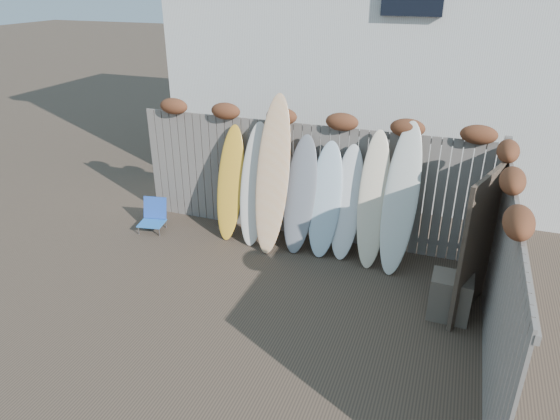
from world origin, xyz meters
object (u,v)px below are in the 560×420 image
(beach_chair, at_px, (154,215))
(surfboard_0, at_px, (230,183))
(wooden_crate, at_px, (450,297))
(lattice_panel, at_px, (479,244))

(beach_chair, relative_size, surfboard_0, 0.28)
(beach_chair, bearing_deg, wooden_crate, -9.35)
(wooden_crate, height_order, surfboard_0, surfboard_0)
(beach_chair, xyz_separation_m, lattice_panel, (5.39, -0.56, 0.74))
(wooden_crate, relative_size, surfboard_0, 0.31)
(beach_chair, height_order, wooden_crate, wooden_crate)
(surfboard_0, bearing_deg, beach_chair, -168.84)
(lattice_panel, bearing_deg, beach_chair, -166.64)
(beach_chair, relative_size, wooden_crate, 0.93)
(wooden_crate, relative_size, lattice_panel, 0.30)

